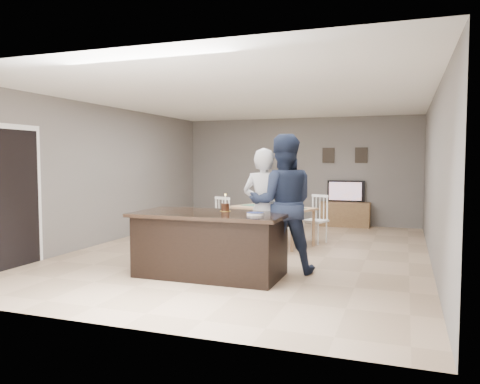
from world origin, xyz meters
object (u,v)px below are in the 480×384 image
(woman, at_px, (264,210))
(plate_stack, at_px, (255,214))
(dining_table, at_px, (273,213))
(birthday_cake, at_px, (225,207))
(kitchen_island, at_px, (210,244))
(floor_lamp, at_px, (288,165))
(tv_console, at_px, (345,214))
(man, at_px, (282,204))
(television, at_px, (345,191))

(woman, distance_m, plate_stack, 0.64)
(woman, distance_m, dining_table, 2.16)
(birthday_cake, bearing_deg, woman, 32.59)
(woman, xyz_separation_m, dining_table, (-0.45, 2.10, -0.30))
(kitchen_island, height_order, floor_lamp, floor_lamp)
(tv_console, distance_m, plate_stack, 5.72)
(tv_console, bearing_deg, woman, -96.51)
(kitchen_island, relative_size, man, 1.07)
(kitchen_island, xyz_separation_m, floor_lamp, (-0.07, 4.87, 1.06))
(birthday_cake, height_order, floor_lamp, floor_lamp)
(birthday_cake, distance_m, plate_stack, 0.65)
(television, bearing_deg, dining_table, 71.17)
(kitchen_island, bearing_deg, television, 77.99)
(floor_lamp, bearing_deg, kitchen_island, -89.17)
(floor_lamp, bearing_deg, dining_table, -83.60)
(tv_console, relative_size, man, 0.60)
(kitchen_island, height_order, dining_table, dining_table)
(plate_stack, bearing_deg, television, 84.96)
(woman, xyz_separation_m, plate_stack, (0.07, -0.64, 0.01))
(television, xyz_separation_m, man, (-0.29, -5.09, 0.14))
(woman, height_order, birthday_cake, woman)
(woman, relative_size, birthday_cake, 7.26)
(kitchen_island, xyz_separation_m, man, (0.91, 0.55, 0.55))
(man, height_order, birthday_cake, man)
(kitchen_island, xyz_separation_m, dining_table, (0.18, 2.65, 0.15))
(television, distance_m, woman, 5.12)
(television, bearing_deg, woman, 83.57)
(floor_lamp, bearing_deg, man, -77.25)
(kitchen_island, bearing_deg, birthday_cake, 60.17)
(man, xyz_separation_m, dining_table, (-0.73, 2.10, -0.40))
(tv_console, xyz_separation_m, dining_table, (-1.02, -2.92, 0.30))
(birthday_cake, xyz_separation_m, plate_stack, (0.56, -0.33, -0.04))
(dining_table, bearing_deg, woman, -56.57)
(television, height_order, birthday_cake, birthday_cake)
(tv_console, height_order, woman, woman)
(kitchen_island, height_order, tv_console, kitchen_island)
(woman, bearing_deg, plate_stack, 100.18)
(tv_console, height_order, plate_stack, plate_stack)
(woman, bearing_deg, television, -92.25)
(television, distance_m, birthday_cake, 5.51)
(kitchen_island, relative_size, dining_table, 0.99)
(man, distance_m, birthday_cake, 0.83)
(man, bearing_deg, woman, -17.37)
(tv_console, xyz_separation_m, man, (-0.29, -5.02, 0.71))
(man, bearing_deg, kitchen_island, 13.88)
(kitchen_island, relative_size, birthday_cake, 8.62)
(tv_console, xyz_separation_m, plate_stack, (-0.51, -5.66, 0.62))
(tv_console, height_order, man, man)
(tv_console, height_order, dining_table, dining_table)
(kitchen_island, bearing_deg, floor_lamp, 90.83)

